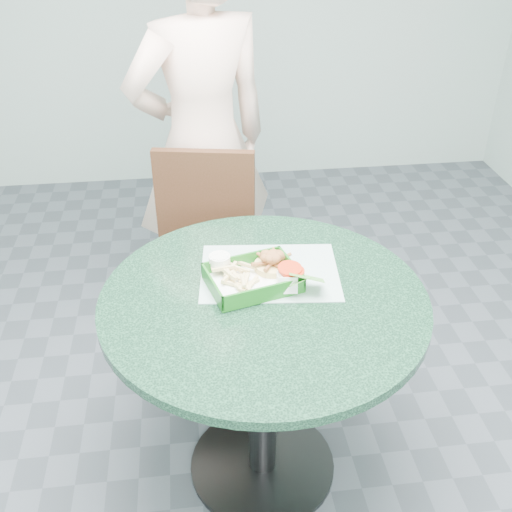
{
  "coord_description": "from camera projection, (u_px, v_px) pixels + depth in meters",
  "views": [
    {
      "loc": [
        -0.2,
        -1.4,
        1.82
      ],
      "look_at": [
        -0.01,
        0.1,
        0.84
      ],
      "focal_mm": 42.0,
      "sensor_mm": 36.0,
      "label": 1
    }
  ],
  "objects": [
    {
      "name": "dining_chair",
      "position": [
        208.0,
        253.0,
        2.4
      ],
      "size": [
        0.4,
        0.4,
        0.93
      ],
      "rotation": [
        0.0,
        0.0,
        -0.18
      ],
      "color": "#341E15",
      "rests_on": "floor"
    },
    {
      "name": "crab_sandwich",
      "position": [
        277.0,
        268.0,
        1.82
      ],
      "size": [
        0.11,
        0.11,
        0.07
      ],
      "rotation": [
        0.0,
        0.0,
        -0.15
      ],
      "color": "tan",
      "rests_on": "food_basket"
    },
    {
      "name": "food_basket",
      "position": [
        253.0,
        286.0,
        1.8
      ],
      "size": [
        0.26,
        0.19,
        0.05
      ],
      "rotation": [
        0.0,
        0.0,
        0.26
      ],
      "color": "#176118",
      "rests_on": "placemat"
    },
    {
      "name": "fries_pile",
      "position": [
        240.0,
        275.0,
        1.81
      ],
      "size": [
        0.13,
        0.14,
        0.05
      ],
      "primitive_type": null,
      "rotation": [
        0.0,
        0.0,
        0.11
      ],
      "color": "#E5C982",
      "rests_on": "food_basket"
    },
    {
      "name": "placemat",
      "position": [
        269.0,
        277.0,
        1.87
      ],
      "size": [
        0.45,
        0.36,
        0.0
      ],
      "primitive_type": "cube",
      "rotation": [
        0.0,
        0.0,
        -0.1
      ],
      "color": "#9EC0BA",
      "rests_on": "cafe_table"
    },
    {
      "name": "sauce_ramekin",
      "position": [
        227.0,
        261.0,
        1.85
      ],
      "size": [
        0.07,
        0.07,
        0.04
      ],
      "rotation": [
        0.0,
        0.0,
        0.26
      ],
      "color": "white",
      "rests_on": "food_basket"
    },
    {
      "name": "diner_person",
      "position": [
        201.0,
        115.0,
        2.4
      ],
      "size": [
        0.85,
        0.71,
        1.99
      ],
      "primitive_type": "imported",
      "rotation": [
        0.0,
        0.0,
        3.52
      ],
      "color": "beige",
      "rests_on": "floor"
    },
    {
      "name": "floor",
      "position": [
        262.0,
        465.0,
        2.18
      ],
      "size": [
        4.0,
        5.0,
        0.02
      ],
      "primitive_type": "cube",
      "color": "#303335",
      "rests_on": "ground"
    },
    {
      "name": "cafe_table",
      "position": [
        263.0,
        344.0,
        1.86
      ],
      "size": [
        0.97,
        0.97,
        0.75
      ],
      "color": "#29292A",
      "rests_on": "floor"
    },
    {
      "name": "garnish_cup",
      "position": [
        293.0,
        287.0,
        1.75
      ],
      "size": [
        0.13,
        0.13,
        0.05
      ],
      "rotation": [
        0.0,
        0.0,
        -0.42
      ],
      "color": "silver",
      "rests_on": "food_basket"
    }
  ]
}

